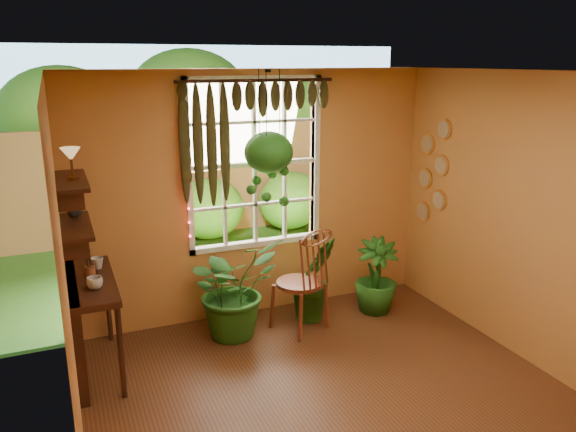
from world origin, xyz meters
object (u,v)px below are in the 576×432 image
potted_plant_left (233,288)px  potted_plant_mid (314,279)px  counter_ledge (82,317)px  windsor_chair (302,296)px  hanging_basket (269,155)px

potted_plant_left → potted_plant_mid: 0.93m
counter_ledge → windsor_chair: bearing=0.4°
counter_ledge → windsor_chair: 2.19m
hanging_basket → potted_plant_mid: bearing=-24.5°
counter_ledge → hanging_basket: bearing=11.5°
counter_ledge → potted_plant_left: bearing=6.9°
potted_plant_left → counter_ledge: bearing=-173.1°
potted_plant_mid → hanging_basket: 1.45m
hanging_basket → potted_plant_left: bearing=-155.8°
windsor_chair → potted_plant_left: windsor_chair is taller
counter_ledge → potted_plant_mid: 2.42m
counter_ledge → hanging_basket: hanging_basket is taller
potted_plant_left → windsor_chair: bearing=-13.1°
windsor_chair → hanging_basket: bearing=95.7°
potted_plant_left → hanging_basket: hanging_basket is taller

